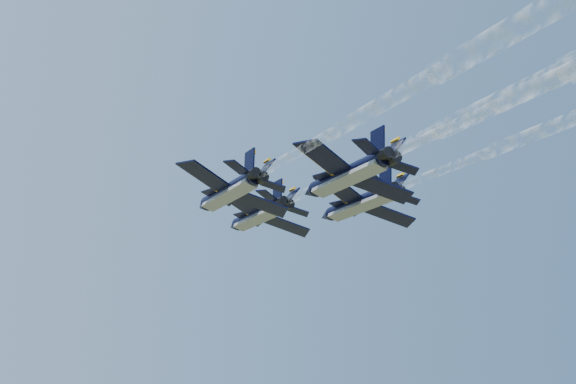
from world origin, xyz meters
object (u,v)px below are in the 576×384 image
jet_slot (347,175)px  jet_lead (258,215)px  jet_left (229,192)px  jet_right (359,203)px

jet_slot → jet_lead: bearing=87.5°
jet_left → jet_right: same height
jet_left → jet_slot: bearing=-58.7°
jet_lead → jet_slot: same height
jet_lead → jet_right: (6.78, -13.34, 0.00)m
jet_right → jet_left: bearing=177.1°
jet_right → jet_slot: size_ratio=1.00×
jet_lead → jet_left: (-10.16, -10.90, 0.00)m
jet_lead → jet_slot: 25.03m
jet_lead → jet_left: 14.90m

